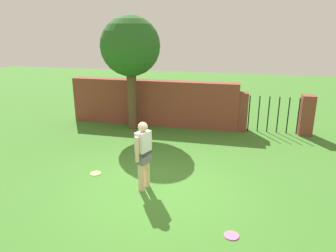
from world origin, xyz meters
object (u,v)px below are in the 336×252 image
(tree, at_px, (130,48))
(frisbee_pink, at_px, (231,236))
(frisbee_yellow, at_px, (96,173))
(person, at_px, (143,153))

(tree, height_order, frisbee_pink, tree)
(frisbee_yellow, height_order, frisbee_pink, same)
(frisbee_pink, bearing_deg, tree, 124.36)
(tree, relative_size, frisbee_pink, 14.90)
(person, bearing_deg, frisbee_yellow, -87.89)
(tree, height_order, person, tree)
(tree, bearing_deg, frisbee_pink, -55.64)
(tree, distance_m, frisbee_pink, 7.44)
(frisbee_pink, bearing_deg, frisbee_yellow, 153.19)
(tree, relative_size, person, 2.48)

